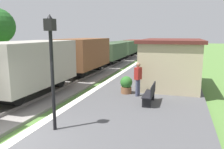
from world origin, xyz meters
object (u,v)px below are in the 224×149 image
lamp_post_near (51,52)px  potted_planter (126,85)px  freight_train (96,55)px  bench_down_platform (166,65)px  bench_near_hut (150,94)px  person_waiting (138,78)px  station_hut (171,62)px

lamp_post_near → potted_planter: bearing=77.4°
freight_train → bench_down_platform: size_ratio=26.13×
freight_train → bench_down_platform: (6.15, 0.81, -0.78)m
bench_near_hut → bench_down_platform: (0.00, 9.91, 0.00)m
potted_planter → person_waiting: bearing=-26.0°
bench_down_platform → station_hut: bearing=-83.2°
bench_down_platform → bench_near_hut: bearing=-90.0°
bench_down_platform → lamp_post_near: size_ratio=0.41×
bench_near_hut → potted_planter: 2.05m
lamp_post_near → station_hut: bearing=68.3°
freight_train → person_waiting: bearing=-56.1°
lamp_post_near → bench_near_hut: bearing=54.9°
bench_down_platform → person_waiting: 8.85m
station_hut → lamp_post_near: lamp_post_near is taller
bench_down_platform → freight_train: bearing=-172.5°
bench_down_platform → person_waiting: bearing=-95.1°
station_hut → bench_near_hut: bearing=-98.3°
bench_down_platform → lamp_post_near: lamp_post_near is taller
lamp_post_near → bench_down_platform: bearing=79.2°
freight_train → potted_planter: freight_train is taller
station_hut → bench_down_platform: station_hut is taller
lamp_post_near → freight_train: bearing=105.4°
station_hut → lamp_post_near: (-3.26, -8.17, 1.15)m
person_waiting → bench_near_hut: bearing=144.8°
bench_near_hut → potted_planter: bearing=135.4°
bench_near_hut → station_hut: bearing=81.7°
person_waiting → potted_planter: (-0.68, 0.33, -0.46)m
bench_near_hut → freight_train: bearing=124.1°
person_waiting → station_hut: bearing=-93.4°
person_waiting → lamp_post_near: bearing=88.9°
bench_down_platform → person_waiting: size_ratio=0.88×
station_hut → bench_down_platform: size_ratio=3.87×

